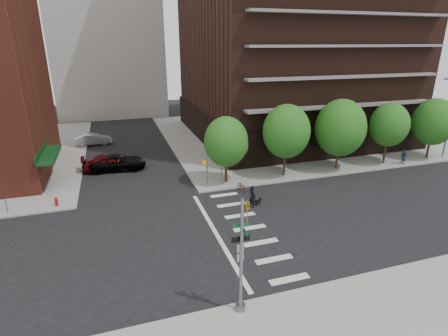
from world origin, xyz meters
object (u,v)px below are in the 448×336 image
Objects in this scene: traffic_signal at (242,265)px; parked_car_maroon at (110,163)px; parked_car_silver at (93,139)px; pedestrian_far at (404,157)px; fire_hydrant at (56,201)px; scooter at (242,186)px; parked_car_black at (118,162)px; dog_walker at (252,196)px.

traffic_signal is 1.10× the size of parked_car_maroon.
parked_car_silver is 2.90× the size of pedestrian_far.
fire_hydrant is 18.41m from parked_car_silver.
pedestrian_far is (34.15, -0.30, 0.38)m from fire_hydrant.
scooter is (5.33, 13.99, -2.29)m from traffic_signal.
parked_car_black is 10.94m from parked_car_silver.
parked_car_silver is at bearing -122.40° from pedestrian_far.
pedestrian_far is (31.85, -18.56, 0.19)m from parked_car_silver.
parked_car_black is 3.66× the size of scooter.
dog_walker reaches higher than scooter.
traffic_signal is 28.45m from pedestrian_far.
parked_car_black reaches higher than fire_hydrant.
fire_hydrant is at bearing 148.43° from parked_car_maroon.
dog_walker is (9.93, -12.37, 0.14)m from parked_car_black.
parked_car_maroon reaches higher than scooter.
pedestrian_far reaches higher than fire_hydrant.
parked_car_maroon is (-0.81, 0.22, 0.00)m from parked_car_black.
fire_hydrant is 9.15m from parked_car_black.
pedestrian_far reaches higher than scooter.
fire_hydrant is 0.39× the size of dog_walker.
pedestrian_far is at bearing -108.85° from parked_car_maroon.
fire_hydrant reaches higher than scooter.
dog_walker reaches higher than parked_car_black.
pedestrian_far is at bearing -99.88° from parked_car_black.
parked_car_maroon is at bearing -107.45° from pedestrian_far.
parked_car_black is 13.70m from scooter.
scooter is at bearing -151.14° from parked_car_silver.
parked_car_maroon reaches higher than parked_car_black.
traffic_signal is at bearing -169.43° from parked_car_maroon.
traffic_signal is 8.20× the size of fire_hydrant.
parked_car_silver is (2.30, 18.26, 0.20)m from fire_hydrant.
parked_car_black is at bearing 132.58° from scooter.
parked_car_black is (5.00, 7.66, 0.23)m from fire_hydrant.
dog_walker is (4.90, 10.59, -1.77)m from traffic_signal.
parked_car_maroon reaches higher than fire_hydrant.
parked_car_silver is at bearing 117.17° from scooter.
scooter is 0.98× the size of pedestrian_far.
parked_car_silver is 2.95× the size of scooter.
parked_car_black is 3.05× the size of dog_walker.
pedestrian_far is (24.11, 14.99, -1.76)m from traffic_signal.
parked_car_silver is at bearing 102.97° from traffic_signal.
parked_car_black is at bearing -170.57° from parked_car_silver.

